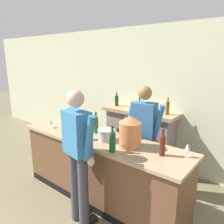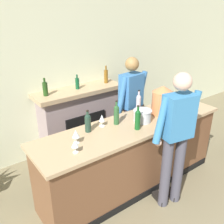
# 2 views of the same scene
# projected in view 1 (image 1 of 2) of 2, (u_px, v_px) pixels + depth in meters

# --- Properties ---
(wall_back_panel) EXTENTS (12.00, 0.07, 2.75)m
(wall_back_panel) POSITION_uv_depth(u_px,v_px,m) (162.00, 99.00, 4.21)
(wall_back_panel) COLOR beige
(wall_back_panel) RESTS_ON ground_plane
(bar_counter) EXTENTS (2.79, 0.74, 1.00)m
(bar_counter) POSITION_uv_depth(u_px,v_px,m) (100.00, 168.00, 3.36)
(bar_counter) COLOR brown
(bar_counter) RESTS_ON ground_plane
(fireplace_stone) EXTENTS (1.53, 0.52, 1.47)m
(fireplace_stone) POSITION_uv_depth(u_px,v_px,m) (139.00, 137.00, 4.39)
(fireplace_stone) COLOR gray
(fireplace_stone) RESTS_ON ground_plane
(potted_plant_corner) EXTENTS (0.44, 0.46, 0.68)m
(potted_plant_corner) POSITION_uv_depth(u_px,v_px,m) (70.00, 135.00, 5.33)
(potted_plant_corner) COLOR #9C6839
(potted_plant_corner) RESTS_ON ground_plane
(person_customer) EXTENTS (0.65, 0.36, 1.80)m
(person_customer) POSITION_uv_depth(u_px,v_px,m) (78.00, 154.00, 2.70)
(person_customer) COLOR #3D3C46
(person_customer) RESTS_ON ground_plane
(person_bartender) EXTENTS (0.65, 0.34, 1.75)m
(person_bartender) POSITION_uv_depth(u_px,v_px,m) (143.00, 136.00, 3.41)
(person_bartender) COLOR #3E3349
(person_bartender) RESTS_ON ground_plane
(copper_dispenser) EXTENTS (0.30, 0.34, 0.43)m
(copper_dispenser) POSITION_uv_depth(u_px,v_px,m) (130.00, 131.00, 2.87)
(copper_dispenser) COLOR #CE7645
(copper_dispenser) RESTS_ON bar_counter
(ice_bucket_steel) EXTENTS (0.25, 0.25, 0.16)m
(ice_bucket_steel) POSITION_uv_depth(u_px,v_px,m) (106.00, 135.00, 3.13)
(ice_bucket_steel) COLOR silver
(ice_bucket_steel) RESTS_ON bar_counter
(wine_bottle_chardonnay_pale) EXTENTS (0.07, 0.07, 0.32)m
(wine_bottle_chardonnay_pale) POSITION_uv_depth(u_px,v_px,m) (89.00, 130.00, 3.14)
(wine_bottle_chardonnay_pale) COLOR #124B1C
(wine_bottle_chardonnay_pale) RESTS_ON bar_counter
(wine_bottle_riesling_slim) EXTENTS (0.07, 0.07, 0.33)m
(wine_bottle_riesling_slim) POSITION_uv_depth(u_px,v_px,m) (96.00, 124.00, 3.42)
(wine_bottle_riesling_slim) COLOR #254F29
(wine_bottle_riesling_slim) RESTS_ON bar_counter
(wine_bottle_rose_blush) EXTENTS (0.08, 0.08, 0.34)m
(wine_bottle_rose_blush) POSITION_uv_depth(u_px,v_px,m) (112.00, 140.00, 2.74)
(wine_bottle_rose_blush) COLOR #175128
(wine_bottle_rose_blush) RESTS_ON bar_counter
(wine_bottle_port_short) EXTENTS (0.07, 0.07, 0.34)m
(wine_bottle_port_short) POSITION_uv_depth(u_px,v_px,m) (126.00, 128.00, 3.21)
(wine_bottle_port_short) COLOR #B3AAB5
(wine_bottle_port_short) RESTS_ON bar_counter
(wine_bottle_burgundy_dark) EXTENTS (0.08, 0.08, 0.29)m
(wine_bottle_burgundy_dark) POSITION_uv_depth(u_px,v_px,m) (80.00, 120.00, 3.71)
(wine_bottle_burgundy_dark) COLOR #1E3529
(wine_bottle_burgundy_dark) RESTS_ON bar_counter
(wine_bottle_cabernet_heavy) EXTENTS (0.07, 0.07, 0.33)m
(wine_bottle_cabernet_heavy) POSITION_uv_depth(u_px,v_px,m) (162.00, 144.00, 2.63)
(wine_bottle_cabernet_heavy) COLOR #551C14
(wine_bottle_cabernet_heavy) RESTS_ON bar_counter
(wine_glass_front_left) EXTENTS (0.09, 0.09, 0.17)m
(wine_glass_front_left) POSITION_uv_depth(u_px,v_px,m) (62.00, 120.00, 3.75)
(wine_glass_front_left) COLOR silver
(wine_glass_front_left) RESTS_ON bar_counter
(wine_glass_near_bucket) EXTENTS (0.08, 0.08, 0.16)m
(wine_glass_near_bucket) POSITION_uv_depth(u_px,v_px,m) (90.00, 123.00, 3.59)
(wine_glass_near_bucket) COLOR silver
(wine_glass_near_bucket) RESTS_ON bar_counter
(wine_glass_mid_counter) EXTENTS (0.08, 0.08, 0.15)m
(wine_glass_mid_counter) POSITION_uv_depth(u_px,v_px,m) (50.00, 122.00, 3.69)
(wine_glass_mid_counter) COLOR silver
(wine_glass_mid_counter) RESTS_ON bar_counter
(wine_glass_by_dispenser) EXTENTS (0.07, 0.07, 0.17)m
(wine_glass_by_dispenser) POSITION_uv_depth(u_px,v_px,m) (188.00, 148.00, 2.59)
(wine_glass_by_dispenser) COLOR silver
(wine_glass_by_dispenser) RESTS_ON bar_counter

